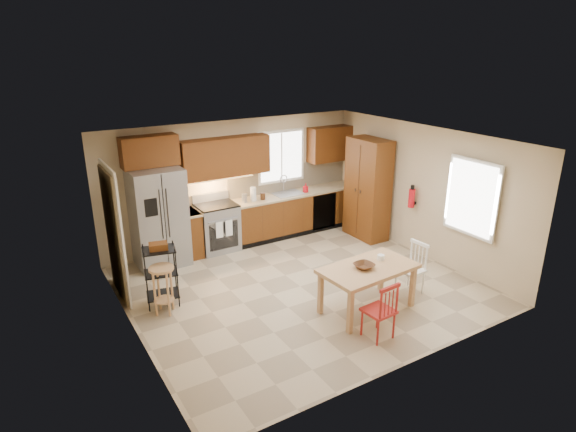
% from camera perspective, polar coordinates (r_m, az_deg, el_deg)
% --- Properties ---
extents(floor, '(5.50, 5.50, 0.00)m').
position_cam_1_polar(floor, '(8.27, 1.45, -8.34)').
color(floor, tan).
rests_on(floor, ground).
extents(ceiling, '(5.50, 5.00, 0.02)m').
position_cam_1_polar(ceiling, '(7.43, 1.61, 8.95)').
color(ceiling, silver).
rests_on(ceiling, ground).
extents(wall_back, '(5.50, 0.02, 2.50)m').
position_cam_1_polar(wall_back, '(9.85, -6.41, 4.06)').
color(wall_back, '#CCB793').
rests_on(wall_back, ground).
extents(wall_front, '(5.50, 0.02, 2.50)m').
position_cam_1_polar(wall_front, '(5.99, 14.72, -7.10)').
color(wall_front, '#CCB793').
rests_on(wall_front, ground).
extents(wall_left, '(0.02, 5.00, 2.50)m').
position_cam_1_polar(wall_left, '(6.77, -18.48, -4.26)').
color(wall_left, '#CCB793').
rests_on(wall_left, ground).
extents(wall_right, '(0.02, 5.00, 2.50)m').
position_cam_1_polar(wall_right, '(9.47, 15.67, 2.79)').
color(wall_right, '#CCB793').
rests_on(wall_right, ground).
extents(refrigerator, '(0.92, 0.75, 1.82)m').
position_cam_1_polar(refrigerator, '(9.05, -15.06, -0.18)').
color(refrigerator, gray).
rests_on(refrigerator, floor).
extents(range_stove, '(0.76, 0.63, 0.92)m').
position_cam_1_polar(range_stove, '(9.61, -8.39, -1.39)').
color(range_stove, gray).
rests_on(range_stove, floor).
extents(base_cabinet_narrow, '(0.30, 0.60, 0.90)m').
position_cam_1_polar(base_cabinet_narrow, '(9.45, -11.48, -2.03)').
color(base_cabinet_narrow, '#613511').
rests_on(base_cabinet_narrow, floor).
extents(base_cabinet_run, '(2.92, 0.60, 0.90)m').
position_cam_1_polar(base_cabinet_run, '(10.43, 0.89, 0.46)').
color(base_cabinet_run, '#613511').
rests_on(base_cabinet_run, floor).
extents(dishwasher, '(0.60, 0.02, 0.78)m').
position_cam_1_polar(dishwasher, '(10.50, 4.32, 0.54)').
color(dishwasher, black).
rests_on(dishwasher, floor).
extents(backsplash, '(2.92, 0.03, 0.55)m').
position_cam_1_polar(backsplash, '(10.44, 0.07, 4.66)').
color(backsplash, beige).
rests_on(backsplash, wall_back).
extents(upper_over_fridge, '(1.00, 0.35, 0.55)m').
position_cam_1_polar(upper_over_fridge, '(8.92, -16.11, 7.40)').
color(upper_over_fridge, '#613210').
rests_on(upper_over_fridge, wall_back).
extents(upper_left_block, '(1.80, 0.35, 0.75)m').
position_cam_1_polar(upper_left_block, '(9.46, -7.46, 6.95)').
color(upper_left_block, '#613210').
rests_on(upper_left_block, wall_back).
extents(upper_right_block, '(1.00, 0.35, 0.75)m').
position_cam_1_polar(upper_right_block, '(10.69, 4.97, 8.51)').
color(upper_right_block, '#613210').
rests_on(upper_right_block, wall_back).
extents(window_back, '(1.12, 0.04, 1.12)m').
position_cam_1_polar(window_back, '(10.23, -0.83, 7.08)').
color(window_back, white).
rests_on(window_back, wall_back).
extents(sink, '(0.62, 0.46, 0.16)m').
position_cam_1_polar(sink, '(10.20, -0.01, 2.45)').
color(sink, gray).
rests_on(sink, base_cabinet_run).
extents(undercab_glow, '(1.60, 0.30, 0.01)m').
position_cam_1_polar(undercab_glow, '(9.41, -8.96, 4.34)').
color(undercab_glow, '#FFBF66').
rests_on(undercab_glow, wall_back).
extents(soap_bottle, '(0.09, 0.09, 0.19)m').
position_cam_1_polar(soap_bottle, '(10.28, 2.10, 3.36)').
color(soap_bottle, red).
rests_on(soap_bottle, base_cabinet_run).
extents(paper_towel, '(0.12, 0.12, 0.28)m').
position_cam_1_polar(paper_towel, '(9.71, -4.14, 2.61)').
color(paper_towel, white).
rests_on(paper_towel, base_cabinet_run).
extents(canister_steel, '(0.11, 0.11, 0.18)m').
position_cam_1_polar(canister_steel, '(9.64, -5.19, 2.14)').
color(canister_steel, gray).
rests_on(canister_steel, base_cabinet_run).
extents(canister_wood, '(0.10, 0.10, 0.14)m').
position_cam_1_polar(canister_wood, '(9.80, -3.01, 2.36)').
color(canister_wood, '#4F2C15').
rests_on(canister_wood, base_cabinet_run).
extents(pantry, '(0.50, 0.95, 2.10)m').
position_cam_1_polar(pantry, '(10.13, 9.42, 3.18)').
color(pantry, '#613511').
rests_on(pantry, floor).
extents(fire_extinguisher, '(0.12, 0.12, 0.36)m').
position_cam_1_polar(fire_extinguisher, '(9.52, 14.44, 2.06)').
color(fire_extinguisher, red).
rests_on(fire_extinguisher, wall_right).
extents(window_right, '(0.04, 1.02, 1.32)m').
position_cam_1_polar(window_right, '(8.66, 20.95, 2.03)').
color(window_right, white).
rests_on(window_right, wall_right).
extents(doorway, '(0.04, 0.95, 2.10)m').
position_cam_1_polar(doorway, '(8.05, -20.00, -2.17)').
color(doorway, '#8C7A59').
rests_on(doorway, wall_left).
extents(dining_table, '(1.51, 0.92, 0.71)m').
position_cam_1_polar(dining_table, '(7.53, 9.37, -8.50)').
color(dining_table, tan).
rests_on(dining_table, floor).
extents(chair_red, '(0.43, 0.43, 0.86)m').
position_cam_1_polar(chair_red, '(6.87, 10.70, -10.85)').
color(chair_red, '#A11D18').
rests_on(chair_red, floor).
extents(chair_white, '(0.43, 0.43, 0.86)m').
position_cam_1_polar(chair_white, '(8.13, 14.31, -6.10)').
color(chair_white, white).
rests_on(chair_white, floor).
extents(table_bowl, '(0.32, 0.32, 0.07)m').
position_cam_1_polar(table_bowl, '(7.32, 8.98, -6.17)').
color(table_bowl, '#4F2C15').
rests_on(table_bowl, dining_table).
extents(table_jar, '(0.11, 0.11, 0.12)m').
position_cam_1_polar(table_jar, '(7.62, 10.93, -4.99)').
color(table_jar, white).
rests_on(table_jar, dining_table).
extents(bar_stool, '(0.46, 0.46, 0.77)m').
position_cam_1_polar(bar_stool, '(7.58, -14.56, -8.51)').
color(bar_stool, tan).
rests_on(bar_stool, floor).
extents(utility_cart, '(0.57, 0.48, 0.99)m').
position_cam_1_polar(utility_cart, '(7.78, -14.80, -6.86)').
color(utility_cart, black).
rests_on(utility_cart, floor).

